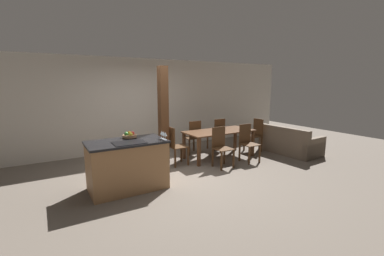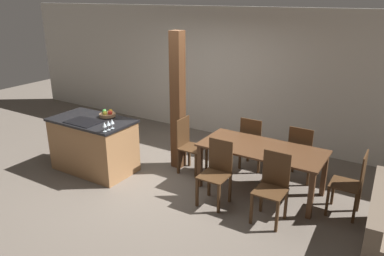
% 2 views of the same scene
% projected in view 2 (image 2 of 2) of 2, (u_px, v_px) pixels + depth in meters
% --- Properties ---
extents(ground_plane, '(16.00, 16.00, 0.00)m').
position_uv_depth(ground_plane, '(156.00, 178.00, 6.30)').
color(ground_plane, '#665B51').
extents(wall_back, '(11.20, 0.08, 2.70)m').
position_uv_depth(wall_back, '(225.00, 74.00, 7.82)').
color(wall_back, beige).
rests_on(wall_back, ground_plane).
extents(kitchen_island, '(1.43, 0.82, 0.94)m').
position_uv_depth(kitchen_island, '(94.00, 145.00, 6.46)').
color(kitchen_island, '#9E7047').
rests_on(kitchen_island, ground_plane).
extents(fruit_bowl, '(0.28, 0.28, 0.12)m').
position_uv_depth(fruit_bowl, '(107.00, 114.00, 6.42)').
color(fruit_bowl, '#99704C').
rests_on(fruit_bowl, kitchen_island).
extents(wine_glass_near, '(0.07, 0.07, 0.15)m').
position_uv_depth(wine_glass_near, '(104.00, 125.00, 5.68)').
color(wine_glass_near, silver).
rests_on(wine_glass_near, kitchen_island).
extents(wine_glass_middle, '(0.07, 0.07, 0.15)m').
position_uv_depth(wine_glass_middle, '(108.00, 123.00, 5.75)').
color(wine_glass_middle, silver).
rests_on(wine_glass_middle, kitchen_island).
extents(wine_glass_far, '(0.07, 0.07, 0.15)m').
position_uv_depth(wine_glass_far, '(112.00, 122.00, 5.81)').
color(wine_glass_far, silver).
rests_on(wine_glass_far, kitchen_island).
extents(dining_table, '(1.88, 0.87, 0.73)m').
position_uv_depth(dining_table, '(262.00, 153.00, 5.69)').
color(dining_table, '#51331E').
rests_on(dining_table, ground_plane).
extents(dining_chair_near_left, '(0.40, 0.40, 0.95)m').
position_uv_depth(dining_chair_near_left, '(217.00, 171.00, 5.42)').
color(dining_chair_near_left, '#472D19').
rests_on(dining_chair_near_left, ground_plane).
extents(dining_chair_near_right, '(0.40, 0.40, 0.95)m').
position_uv_depth(dining_chair_near_right, '(272.00, 186.00, 5.01)').
color(dining_chair_near_right, '#472D19').
rests_on(dining_chair_near_right, ground_plane).
extents(dining_chair_far_left, '(0.40, 0.40, 0.95)m').
position_uv_depth(dining_chair_far_left, '(252.00, 142.00, 6.48)').
color(dining_chair_far_left, '#472D19').
rests_on(dining_chair_far_left, ground_plane).
extents(dining_chair_far_right, '(0.40, 0.40, 0.95)m').
position_uv_depth(dining_chair_far_right, '(301.00, 153.00, 6.06)').
color(dining_chair_far_right, '#472D19').
rests_on(dining_chair_far_right, ground_plane).
extents(dining_chair_head_end, '(0.40, 0.40, 0.95)m').
position_uv_depth(dining_chair_head_end, '(189.00, 144.00, 6.39)').
color(dining_chair_head_end, '#472D19').
rests_on(dining_chair_head_end, ground_plane).
extents(dining_chair_foot_end, '(0.40, 0.40, 0.95)m').
position_uv_depth(dining_chair_foot_end, '(352.00, 183.00, 5.09)').
color(dining_chair_foot_end, '#472D19').
rests_on(dining_chair_foot_end, ground_plane).
extents(timber_post, '(0.20, 0.20, 2.38)m').
position_uv_depth(timber_post, '(178.00, 102.00, 6.36)').
color(timber_post, '#4C2D19').
rests_on(timber_post, ground_plane).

